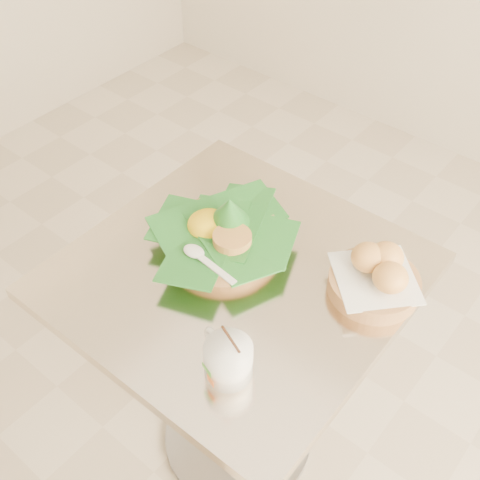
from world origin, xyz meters
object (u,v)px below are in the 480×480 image
Objects in this scene: rice_basket at (223,231)px; coffee_mug at (228,359)px; bread_basket at (377,276)px; cafe_table at (237,332)px.

coffee_mug is at bearing -47.77° from rice_basket.
rice_basket is at bearing 132.23° from coffee_mug.
coffee_mug is (0.23, -0.25, -0.00)m from rice_basket.
rice_basket is 0.34m from coffee_mug.
coffee_mug reaches higher than bread_basket.
rice_basket is at bearing -162.64° from bread_basket.
rice_basket is 1.39× the size of bread_basket.
rice_basket is at bearing 151.42° from cafe_table.
bread_basket is at bearing 17.36° from rice_basket.
rice_basket reaches higher than cafe_table.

